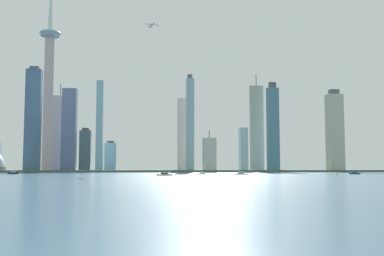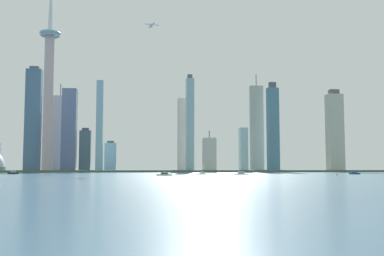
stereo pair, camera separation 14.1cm
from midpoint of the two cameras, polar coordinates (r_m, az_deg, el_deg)
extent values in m
plane|color=#355770|center=(366.93, 1.77, -6.30)|extent=(6000.00, 6000.00, 0.00)
cube|color=#476250|center=(792.67, -2.99, -5.41)|extent=(824.16, 46.56, 3.77)
cylinder|color=#BEA3A5|center=(814.20, -17.55, 3.12)|extent=(16.25, 16.25, 239.02)
ellipsoid|color=#7BAAB4|center=(838.83, -17.33, 11.24)|extent=(35.72, 35.72, 11.44)
torus|color=#BEA3A5|center=(837.74, -17.34, 10.97)|extent=(32.65, 32.65, 2.29)
cube|color=#426383|center=(837.59, -19.26, 0.90)|extent=(26.08, 17.20, 179.44)
cube|color=#4C5668|center=(851.49, -19.09, 7.10)|extent=(15.65, 10.32, 5.36)
cube|color=#87AAB6|center=(839.24, -0.27, 0.37)|extent=(14.21, 19.25, 172.31)
cube|color=#605D5B|center=(852.27, -0.27, 6.41)|extent=(8.53, 11.55, 7.88)
cube|color=#437085|center=(892.24, 10.10, -0.20)|extent=(21.44, 15.55, 162.07)
cube|color=#574E56|center=(903.39, 10.02, 5.29)|extent=(12.86, 9.33, 11.35)
cube|color=slate|center=(876.46, -13.22, -2.84)|extent=(20.86, 15.94, 77.29)
cube|color=#60545B|center=(878.81, -13.17, -0.16)|extent=(12.52, 9.57, 4.90)
cube|color=beige|center=(885.61, -1.12, -0.87)|extent=(20.82, 14.66, 142.80)
cube|color=#9ABCC7|center=(846.13, 6.45, -2.73)|extent=(14.02, 17.76, 81.37)
cube|color=#A39998|center=(907.46, -16.23, -0.70)|extent=(22.13, 25.41, 144.84)
cylinder|color=#4C4C51|center=(917.27, -16.10, 4.57)|extent=(1.60, 1.60, 24.39)
cube|color=#7FAEC3|center=(853.44, -11.47, 0.23)|extent=(12.14, 21.46, 167.84)
cube|color=#93BACB|center=(890.93, -10.17, -3.63)|extent=(22.34, 12.53, 55.22)
cube|color=#506358|center=(892.05, -10.14, -1.73)|extent=(13.41, 7.52, 4.04)
cube|color=#A2A294|center=(921.00, 8.10, -0.06)|extent=(25.78, 12.39, 172.08)
cylinder|color=#4C4C51|center=(934.34, 8.03, 5.94)|extent=(1.60, 1.60, 23.98)
cube|color=#B2AE9A|center=(867.03, 17.44, -0.60)|extent=(27.58, 20.82, 141.51)
cube|color=#565861|center=(875.60, 17.31, 4.31)|extent=(16.55, 12.49, 8.77)
cube|color=beige|center=(806.45, 2.19, -3.41)|extent=(21.41, 25.90, 60.11)
cylinder|color=#4C4C51|center=(808.25, 2.18, -0.80)|extent=(1.60, 1.60, 13.32)
cube|color=slate|center=(861.21, -15.10, -0.28)|extent=(25.50, 25.51, 151.90)
cube|color=navy|center=(606.75, 19.67, -5.38)|extent=(6.97, 17.51, 1.91)
cube|color=#34403C|center=(606.73, 19.66, -5.22)|extent=(4.24, 7.87, 1.55)
cube|color=white|center=(540.98, 6.16, -5.76)|extent=(17.83, 13.02, 1.28)
cube|color=#A29DA6|center=(540.95, 6.16, -5.56)|extent=(8.54, 7.04, 2.59)
cube|color=beige|center=(477.35, -3.46, -5.87)|extent=(16.39, 11.78, 1.71)
cube|color=#273C3F|center=(477.32, -3.46, -5.68)|extent=(7.75, 6.12, 1.50)
cylinder|color=silver|center=(477.29, -3.45, -5.26)|extent=(0.24, 0.24, 5.40)
cube|color=#0F2730|center=(638.65, -21.46, -5.29)|extent=(10.36, 17.11, 1.83)
cube|color=#A098B1|center=(638.62, -21.45, -5.08)|extent=(5.80, 7.98, 2.92)
cylinder|color=silver|center=(638.60, -21.44, -4.72)|extent=(0.24, 0.24, 5.13)
cube|color=white|center=(546.96, 1.30, -5.78)|extent=(15.00, 16.05, 1.23)
cube|color=silver|center=(546.93, 1.30, -5.62)|extent=(7.64, 7.97, 1.88)
cylinder|color=silver|center=(546.90, 1.30, -5.25)|extent=(0.24, 0.24, 5.11)
cone|color=#E54C19|center=(535.33, 17.70, -5.51)|extent=(1.97, 1.97, 2.30)
cylinder|color=#AAB0C3|center=(810.78, -5.03, 12.68)|extent=(8.73, 27.26, 2.53)
sphere|color=#AAB0C3|center=(798.18, -4.77, 12.96)|extent=(2.53, 2.53, 2.53)
cube|color=#AAB0C3|center=(811.13, -5.03, 12.76)|extent=(25.04, 8.70, 0.50)
cube|color=#AAB0C3|center=(821.50, -5.25, 12.47)|extent=(9.01, 4.09, 0.40)
cube|color=#2D333D|center=(822.52, -5.25, 12.70)|extent=(0.98, 2.21, 5.00)
camera|label=1|loc=(0.07, -89.99, 0.00)|focal=42.63mm
camera|label=2|loc=(0.07, 90.01, 0.00)|focal=42.63mm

